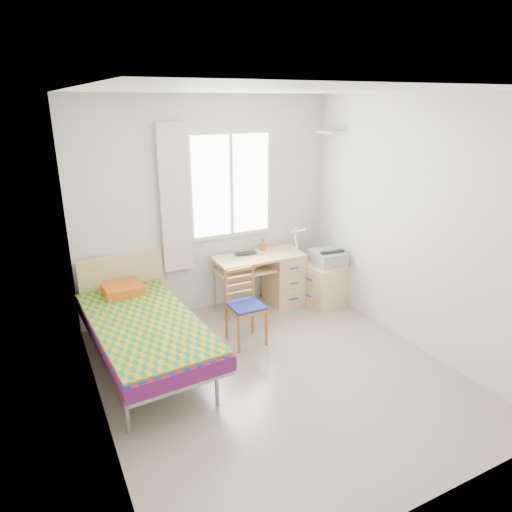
{
  "coord_description": "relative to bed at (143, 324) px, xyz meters",
  "views": [
    {
      "loc": [
        -1.92,
        -3.31,
        2.53
      ],
      "look_at": [
        0.04,
        0.55,
        1.04
      ],
      "focal_mm": 32.0,
      "sensor_mm": 36.0,
      "label": 1
    }
  ],
  "objects": [
    {
      "name": "wall_right",
      "position": [
        2.69,
        -0.8,
        0.87
      ],
      "size": [
        0.0,
        3.5,
        3.5
      ],
      "primitive_type": "plane",
      "rotation": [
        1.57,
        0.0,
        -1.57
      ],
      "color": "silver",
      "rests_on": "ground"
    },
    {
      "name": "floor",
      "position": [
        1.09,
        -0.8,
        -0.43
      ],
      "size": [
        3.5,
        3.5,
        0.0
      ],
      "primitive_type": "plane",
      "color": "#BCAD93",
      "rests_on": "ground"
    },
    {
      "name": "cabinet",
      "position": [
        2.43,
        0.35,
        -0.16
      ],
      "size": [
        0.55,
        0.5,
        0.54
      ],
      "rotation": [
        0.0,
        0.0,
        0.13
      ],
      "color": "tan",
      "rests_on": "floor"
    },
    {
      "name": "window",
      "position": [
        1.39,
        0.93,
        1.12
      ],
      "size": [
        1.1,
        0.04,
        1.3
      ],
      "color": "white",
      "rests_on": "wall_back"
    },
    {
      "name": "wall_back",
      "position": [
        1.09,
        0.95,
        0.87
      ],
      "size": [
        3.2,
        0.0,
        3.2
      ],
      "primitive_type": "plane",
      "rotation": [
        1.57,
        0.0,
        0.0
      ],
      "color": "silver",
      "rests_on": "ground"
    },
    {
      "name": "printer",
      "position": [
        2.48,
        0.37,
        0.2
      ],
      "size": [
        0.39,
        0.44,
        0.18
      ],
      "rotation": [
        0.0,
        0.0,
        -0.07
      ],
      "color": "gray",
      "rests_on": "cabinet"
    },
    {
      "name": "task_lamp",
      "position": [
        2.11,
        0.55,
        0.49
      ],
      "size": [
        0.21,
        0.3,
        0.35
      ],
      "rotation": [
        0.0,
        0.0,
        0.18
      ],
      "color": "white",
      "rests_on": "desk"
    },
    {
      "name": "ceiling",
      "position": [
        1.09,
        -0.8,
        2.17
      ],
      "size": [
        3.5,
        3.5,
        0.0
      ],
      "primitive_type": "plane",
      "rotation": [
        3.14,
        0.0,
        0.0
      ],
      "color": "white",
      "rests_on": "wall_back"
    },
    {
      "name": "book",
      "position": [
        1.46,
        0.61,
        0.16
      ],
      "size": [
        0.2,
        0.24,
        0.02
      ],
      "primitive_type": "imported",
      "rotation": [
        0.0,
        0.0,
        0.31
      ],
      "color": "gray",
      "rests_on": "desk"
    },
    {
      "name": "pen_cup",
      "position": [
        1.76,
        0.8,
        0.32
      ],
      "size": [
        0.09,
        0.09,
        0.09
      ],
      "primitive_type": "cylinder",
      "rotation": [
        0.0,
        0.0,
        0.27
      ],
      "color": "#D45C17",
      "rests_on": "desk"
    },
    {
      "name": "chair",
      "position": [
        1.1,
        -0.05,
        0.05
      ],
      "size": [
        0.37,
        0.37,
        0.84
      ],
      "rotation": [
        0.0,
        0.0,
        0.01
      ],
      "color": "#A35F1F",
      "rests_on": "floor"
    },
    {
      "name": "laptop",
      "position": [
        1.49,
        0.72,
        0.28
      ],
      "size": [
        0.3,
        0.21,
        0.02
      ],
      "primitive_type": "imported",
      "rotation": [
        0.0,
        0.0,
        -0.09
      ],
      "color": "black",
      "rests_on": "desk"
    },
    {
      "name": "desk",
      "position": [
        1.92,
        0.64,
        -0.04
      ],
      "size": [
        1.12,
        0.52,
        0.7
      ],
      "rotation": [
        0.0,
        0.0,
        -0.01
      ],
      "color": "tan",
      "rests_on": "floor"
    },
    {
      "name": "curtain",
      "position": [
        0.67,
        0.88,
        1.02
      ],
      "size": [
        0.35,
        0.05,
        1.7
      ],
      "primitive_type": "cube",
      "color": "beige",
      "rests_on": "wall_back"
    },
    {
      "name": "bed",
      "position": [
        0.0,
        0.0,
        0.0
      ],
      "size": [
        1.08,
        2.09,
        0.88
      ],
      "rotation": [
        0.0,
        0.0,
        0.06
      ],
      "color": "#92959A",
      "rests_on": "floor"
    },
    {
      "name": "wall_left",
      "position": [
        -0.51,
        -0.8,
        0.87
      ],
      "size": [
        0.0,
        3.5,
        3.5
      ],
      "primitive_type": "plane",
      "rotation": [
        1.57,
        0.0,
        1.57
      ],
      "color": "silver",
      "rests_on": "ground"
    },
    {
      "name": "floating_shelf",
      "position": [
        2.58,
        0.6,
        1.72
      ],
      "size": [
        0.2,
        0.32,
        0.03
      ],
      "primitive_type": "cube",
      "color": "white",
      "rests_on": "wall_right"
    }
  ]
}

